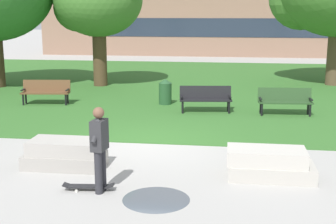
{
  "coord_description": "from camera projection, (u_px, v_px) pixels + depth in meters",
  "views": [
    {
      "loc": [
        2.17,
        -11.9,
        3.52
      ],
      "look_at": [
        0.74,
        -1.4,
        1.2
      ],
      "focal_mm": 50.0,
      "sensor_mm": 36.0,
      "label": 1
    }
  ],
  "objects": [
    {
      "name": "skateboard",
      "position": [
        88.0,
        186.0,
        9.3
      ],
      "size": [
        1.03,
        0.3,
        0.14
      ],
      "color": "black",
      "rests_on": "ground"
    },
    {
      "name": "tree_near_left",
      "position": [
        97.0,
        0.0,
        21.3
      ],
      "size": [
        4.28,
        4.08,
        5.74
      ],
      "color": "#4C3823",
      "rests_on": "grass_lawn"
    },
    {
      "name": "ground_plane",
      "position": [
        148.0,
        144.0,
        12.56
      ],
      "size": [
        140.0,
        140.0,
        0.0
      ],
      "primitive_type": "plane",
      "color": "#A3A09B"
    },
    {
      "name": "person_skateboarder",
      "position": [
        100.0,
        144.0,
        9.05
      ],
      "size": [
        0.28,
        0.6,
        1.71
      ],
      "color": "#28282D",
      "rests_on": "ground"
    },
    {
      "name": "park_bench_far_right",
      "position": [
        46.0,
        90.0,
        17.67
      ],
      "size": [
        1.85,
        0.74,
        0.9
      ],
      "color": "brown",
      "rests_on": "grass_lawn"
    },
    {
      "name": "trash_bin",
      "position": [
        165.0,
        91.0,
        17.64
      ],
      "size": [
        0.49,
        0.49,
        0.96
      ],
      "color": "#234C28",
      "rests_on": "grass_lawn"
    },
    {
      "name": "puddle",
      "position": [
        156.0,
        199.0,
        8.87
      ],
      "size": [
        1.29,
        1.29,
        0.01
      ],
      "primitive_type": "cylinder",
      "color": "#47515B",
      "rests_on": "ground"
    },
    {
      "name": "park_bench_near_right",
      "position": [
        205.0,
        97.0,
        16.29
      ],
      "size": [
        1.85,
        0.75,
        0.9
      ],
      "color": "black",
      "rests_on": "grass_lawn"
    },
    {
      "name": "park_bench_far_left",
      "position": [
        285.0,
        100.0,
        15.87
      ],
      "size": [
        1.83,
        0.65,
        0.9
      ],
      "color": "#284723",
      "rests_on": "grass_lawn"
    },
    {
      "name": "concrete_block_center",
      "position": [
        66.0,
        154.0,
        10.65
      ],
      "size": [
        1.8,
        0.9,
        0.64
      ],
      "color": "#9E9991",
      "rests_on": "ground"
    },
    {
      "name": "concrete_block_left",
      "position": [
        269.0,
        164.0,
        9.96
      ],
      "size": [
        1.84,
        0.9,
        0.64
      ],
      "color": "#B2ADA3",
      "rests_on": "ground"
    },
    {
      "name": "grass_lawn",
      "position": [
        185.0,
        85.0,
        22.24
      ],
      "size": [
        40.0,
        20.0,
        0.02
      ],
      "primitive_type": "cube",
      "color": "#336628",
      "rests_on": "ground"
    }
  ]
}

